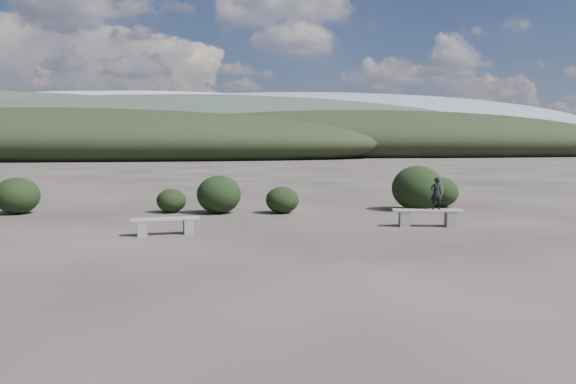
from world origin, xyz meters
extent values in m
plane|color=#2A2421|center=(0.00, 0.00, 0.00)|extent=(1200.00, 1200.00, 0.00)
cube|color=slate|center=(-4.27, 3.86, 0.19)|extent=(0.29, 0.37, 0.39)
cube|color=slate|center=(-3.11, 4.03, 0.19)|extent=(0.29, 0.37, 0.39)
cube|color=gray|center=(-3.69, 3.94, 0.41)|extent=(1.78, 0.61, 0.05)
cube|color=slate|center=(2.90, 4.43, 0.22)|extent=(0.34, 0.42, 0.43)
cube|color=slate|center=(4.17, 4.19, 0.22)|extent=(0.34, 0.42, 0.43)
cube|color=gray|center=(3.54, 4.31, 0.46)|extent=(1.99, 0.77, 0.05)
imported|color=black|center=(3.77, 4.27, 0.94)|extent=(0.35, 0.24, 0.91)
ellipsoid|color=black|center=(-3.77, 8.87, 0.41)|extent=(1.00, 1.00, 0.82)
ellipsoid|color=black|center=(-2.17, 8.41, 0.64)|extent=(1.49, 1.49, 1.28)
ellipsoid|color=black|center=(-0.05, 8.09, 0.45)|extent=(1.13, 1.13, 0.90)
ellipsoid|color=black|center=(4.80, 8.21, 0.79)|extent=(1.81, 1.81, 1.59)
ellipsoid|color=black|center=(6.07, 9.13, 0.56)|extent=(1.34, 1.34, 1.12)
ellipsoid|color=black|center=(-8.86, 9.29, 0.62)|extent=(1.46, 1.46, 1.23)
ellipsoid|color=black|center=(-25.00, 90.00, 2.70)|extent=(110.00, 40.00, 12.00)
ellipsoid|color=black|center=(35.00, 110.00, 3.15)|extent=(120.00, 44.00, 14.00)
ellipsoid|color=#303B30|center=(0.00, 160.00, 5.40)|extent=(190.00, 64.00, 24.00)
ellipsoid|color=slate|center=(70.00, 300.00, 9.90)|extent=(340.00, 110.00, 44.00)
ellipsoid|color=#9096A2|center=(-30.00, 400.00, 12.60)|extent=(460.00, 140.00, 56.00)
camera|label=1|loc=(-2.81, -10.60, 2.27)|focal=35.00mm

